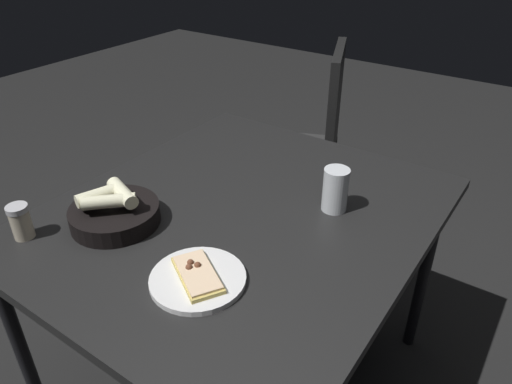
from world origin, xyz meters
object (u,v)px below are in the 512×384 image
object	(u,v)px
beer_glass	(335,192)
pepper_shaker	(21,223)
pizza_plate	(198,278)
chair_near	(307,138)
bread_basket	(115,213)
dining_table	(240,228)

from	to	relation	value
beer_glass	pepper_shaker	world-z (taller)	beer_glass
pizza_plate	chair_near	distance (m)	1.24
bread_basket	pepper_shaker	size ratio (longest dim) A/B	2.54
bread_basket	chair_near	world-z (taller)	chair_near
dining_table	beer_glass	size ratio (longest dim) A/B	8.88
beer_glass	bread_basket	bearing A→B (deg)	-138.47
bread_basket	pizza_plate	bearing A→B (deg)	-8.75
dining_table	chair_near	distance (m)	0.93
bread_basket	beer_glass	size ratio (longest dim) A/B	1.89
dining_table	chair_near	world-z (taller)	chair_near
pizza_plate	dining_table	bearing A→B (deg)	108.28
bread_basket	beer_glass	distance (m)	0.61
pizza_plate	bread_basket	xyz separation A→B (m)	(-0.34, 0.05, 0.02)
beer_glass	chair_near	bearing A→B (deg)	123.94
pizza_plate	beer_glass	world-z (taller)	beer_glass
dining_table	pepper_shaker	bearing A→B (deg)	-133.16
pizza_plate	pepper_shaker	xyz separation A→B (m)	(-0.49, -0.13, 0.03)
pepper_shaker	dining_table	bearing A→B (deg)	46.84
bread_basket	chair_near	distance (m)	1.14
pizza_plate	pepper_shaker	world-z (taller)	pepper_shaker
bread_basket	dining_table	bearing A→B (deg)	44.51
bread_basket	chair_near	bearing A→B (deg)	91.51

